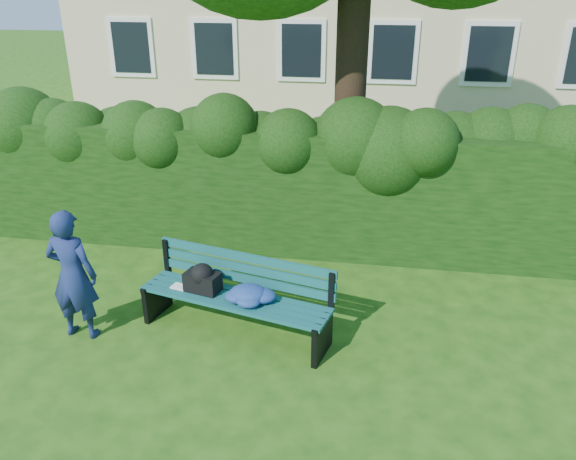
# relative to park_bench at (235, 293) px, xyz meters

# --- Properties ---
(ground) EXTENTS (80.00, 80.00, 0.00)m
(ground) POSITION_rel_park_bench_xyz_m (0.46, 0.21, -0.50)
(ground) COLOR #1D4910
(ground) RESTS_ON ground
(hedge) EXTENTS (10.00, 1.00, 1.80)m
(hedge) POSITION_rel_park_bench_xyz_m (0.46, 2.41, 0.40)
(hedge) COLOR black
(hedge) RESTS_ON ground
(park_bench) EXTENTS (2.26, 1.07, 0.89)m
(park_bench) POSITION_rel_park_bench_xyz_m (0.00, 0.00, 0.00)
(park_bench) COLOR #0E4646
(park_bench) RESTS_ON ground
(man_reading) EXTENTS (0.56, 0.38, 1.52)m
(man_reading) POSITION_rel_park_bench_xyz_m (-1.72, -0.35, 0.26)
(man_reading) COLOR navy
(man_reading) RESTS_ON ground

